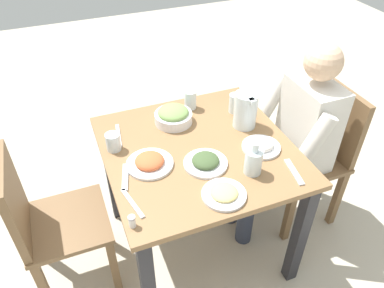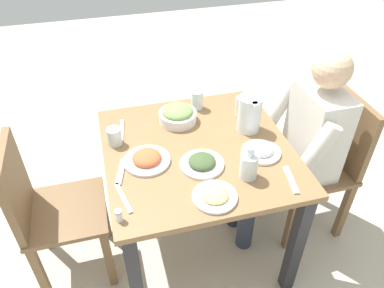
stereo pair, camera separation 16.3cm
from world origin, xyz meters
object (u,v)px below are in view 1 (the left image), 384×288
object	(u,v)px
plate_rice_curry	(150,162)
salt_shaker	(132,221)
water_pitcher	(245,110)
plate_fries	(224,193)
dining_table	(198,167)
oil_carafe	(253,162)
water_glass_near_right	(190,100)
water_glass_center	(113,142)
chair_near	(318,149)
plate_yoghurt	(261,145)
water_glass_far_left	(235,103)
plate_dolmas	(206,162)
chair_far	(47,221)
diner_near	(292,137)
salad_bowl	(173,116)

from	to	relation	value
plate_rice_curry	salt_shaker	xyz separation A→B (m)	(-0.32, 0.16, 0.01)
water_pitcher	plate_fries	size ratio (longest dim) A/B	1.00
dining_table	oil_carafe	world-z (taller)	oil_carafe
water_glass_near_right	water_glass_center	bearing A→B (deg)	113.36
plate_fries	water_glass_near_right	bearing A→B (deg)	-9.39
chair_near	plate_yoghurt	xyz separation A→B (m)	(-0.12, 0.48, 0.26)
water_glass_far_left	plate_dolmas	bearing A→B (deg)	137.25
chair_near	chair_far	size ratio (longest dim) A/B	1.00
plate_fries	water_glass_near_right	distance (m)	0.69
diner_near	chair_near	bearing A→B (deg)	-90.00
water_glass_near_right	salt_shaker	size ratio (longest dim) A/B	1.96
plate_fries	salt_shaker	distance (m)	0.40
water_glass_far_left	salad_bowl	bearing A→B (deg)	85.62
water_pitcher	salad_bowl	bearing A→B (deg)	64.38
chair_far	water_glass_near_right	size ratio (longest dim) A/B	8.34
plate_dolmas	water_glass_center	size ratio (longest dim) A/B	2.31
plate_yoghurt	salt_shaker	size ratio (longest dim) A/B	3.46
chair_near	water_glass_center	xyz separation A→B (m)	(0.13, 1.15, 0.29)
salad_bowl	salt_shaker	distance (m)	0.71
dining_table	plate_yoghurt	xyz separation A→B (m)	(-0.12, -0.28, 0.14)
salad_bowl	water_glass_center	xyz separation A→B (m)	(-0.11, 0.34, 0.00)
plate_dolmas	chair_far	bearing A→B (deg)	78.19
water_glass_center	plate_yoghurt	bearing A→B (deg)	-110.95
salad_bowl	diner_near	bearing A→B (deg)	-111.74
dining_table	water_glass_far_left	distance (m)	0.42
water_pitcher	plate_dolmas	world-z (taller)	water_pitcher
chair_near	water_glass_near_right	xyz separation A→B (m)	(0.34, 0.67, 0.30)
water_glass_center	plate_rice_curry	bearing A→B (deg)	-143.78
water_pitcher	plate_rice_curry	size ratio (longest dim) A/B	0.87
water_pitcher	salt_shaker	distance (m)	0.84
oil_carafe	water_glass_far_left	bearing A→B (deg)	-17.03
water_pitcher	plate_fries	bearing A→B (deg)	143.33
dining_table	plate_rice_curry	bearing A→B (deg)	97.82
water_glass_center	water_glass_near_right	bearing A→B (deg)	-66.64
plate_fries	water_glass_far_left	world-z (taller)	water_glass_far_left
plate_dolmas	water_glass_center	distance (m)	0.45
chair_far	water_glass_center	size ratio (longest dim) A/B	9.95
plate_yoghurt	oil_carafe	world-z (taller)	oil_carafe
dining_table	chair_far	world-z (taller)	chair_far
diner_near	plate_fries	world-z (taller)	diner_near
diner_near	plate_dolmas	xyz separation A→B (m)	(-0.13, 0.58, 0.12)
plate_dolmas	plate_fries	world-z (taller)	plate_dolmas
dining_table	water_glass_far_left	bearing A→B (deg)	-54.09
plate_dolmas	salt_shaker	xyz separation A→B (m)	(-0.23, 0.40, 0.01)
water_glass_near_right	plate_rice_curry	bearing A→B (deg)	137.56
diner_near	plate_rice_curry	xyz separation A→B (m)	(-0.04, 0.82, 0.12)
plate_fries	plate_dolmas	bearing A→B (deg)	-1.39
dining_table	plate_dolmas	world-z (taller)	plate_dolmas
water_pitcher	plate_rice_curry	distance (m)	0.57
dining_table	water_glass_center	bearing A→B (deg)	69.95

